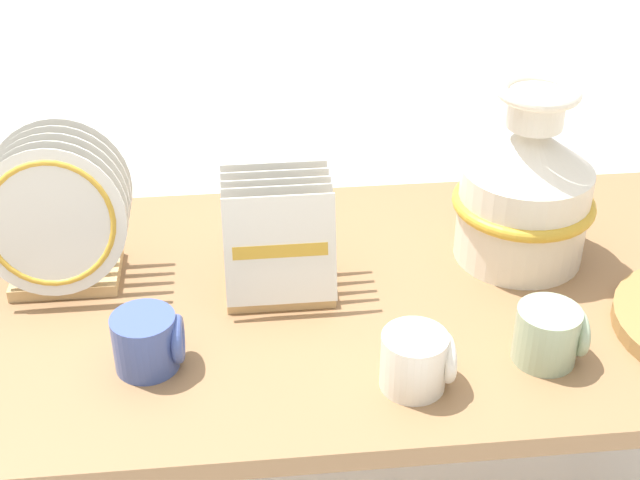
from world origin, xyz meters
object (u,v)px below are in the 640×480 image
(ceramic_vase, at_px, (525,189))
(dish_rack_round_plates, at_px, (57,221))
(mug_cream_glaze, at_px, (417,360))
(mug_cobalt_glaze, at_px, (149,341))
(mug_sage_glaze, at_px, (550,335))
(dish_rack_square_plates, at_px, (278,248))

(ceramic_vase, distance_m, dish_rack_round_plates, 0.81)
(dish_rack_round_plates, bearing_deg, mug_cream_glaze, -30.96)
(ceramic_vase, relative_size, mug_cobalt_glaze, 3.08)
(dish_rack_round_plates, xyz_separation_m, mug_sage_glaze, (0.77, -0.29, -0.08))
(mug_cobalt_glaze, xyz_separation_m, mug_sage_glaze, (0.61, -0.05, 0.00))
(dish_rack_square_plates, relative_size, mug_sage_glaze, 1.89)
(mug_cream_glaze, xyz_separation_m, mug_sage_glaze, (0.21, 0.04, 0.00))
(ceramic_vase, height_order, mug_cream_glaze, ceramic_vase)
(dish_rack_round_plates, xyz_separation_m, mug_cobalt_glaze, (0.16, -0.25, -0.08))
(dish_rack_square_plates, xyz_separation_m, mug_cobalt_glaze, (-0.21, -0.19, -0.04))
(dish_rack_round_plates, xyz_separation_m, dish_rack_square_plates, (0.37, -0.06, -0.04))
(dish_rack_round_plates, bearing_deg, dish_rack_square_plates, -9.55)
(ceramic_vase, distance_m, mug_sage_glaze, 0.31)
(ceramic_vase, xyz_separation_m, mug_cream_glaze, (-0.25, -0.33, -0.09))
(mug_cobalt_glaze, bearing_deg, mug_cream_glaze, -12.25)
(ceramic_vase, bearing_deg, mug_cobalt_glaze, -159.21)
(mug_cream_glaze, bearing_deg, mug_cobalt_glaze, 167.75)
(mug_cream_glaze, relative_size, mug_cobalt_glaze, 1.00)
(ceramic_vase, height_order, mug_cobalt_glaze, ceramic_vase)
(mug_cream_glaze, relative_size, mug_sage_glaze, 1.00)
(dish_rack_round_plates, relative_size, mug_cream_glaze, 2.48)
(ceramic_vase, bearing_deg, mug_sage_glaze, -97.74)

